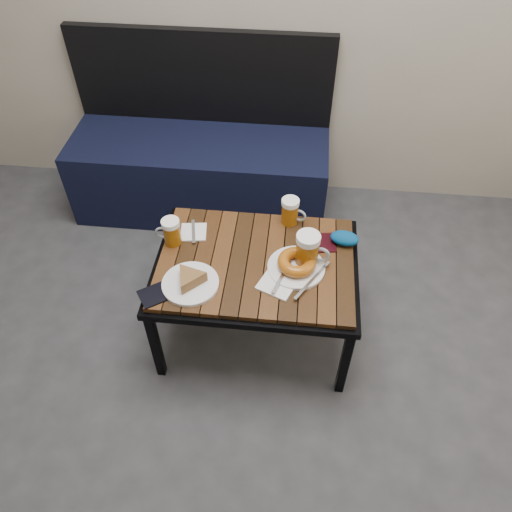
# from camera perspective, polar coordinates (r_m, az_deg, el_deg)

# --- Properties ---
(bench) EXTENTS (1.40, 0.50, 0.95)m
(bench) POSITION_cam_1_polar(r_m,az_deg,el_deg) (2.88, -6.26, 10.21)
(bench) COLOR black
(bench) RESTS_ON ground
(cafe_table) EXTENTS (0.84, 0.62, 0.47)m
(cafe_table) POSITION_cam_1_polar(r_m,az_deg,el_deg) (2.07, -0.00, -1.37)
(cafe_table) COLOR black
(cafe_table) RESTS_ON ground
(beer_mug_left) EXTENTS (0.11, 0.08, 0.12)m
(beer_mug_left) POSITION_cam_1_polar(r_m,az_deg,el_deg) (2.10, -9.67, 2.76)
(beer_mug_left) COLOR #8E4E0B
(beer_mug_left) RESTS_ON cafe_table
(beer_mug_centre) EXTENTS (0.12, 0.09, 0.12)m
(beer_mug_centre) POSITION_cam_1_polar(r_m,az_deg,el_deg) (2.17, 3.96, 5.13)
(beer_mug_centre) COLOR #8E4E0B
(beer_mug_centre) RESTS_ON cafe_table
(beer_mug_right) EXTENTS (0.14, 0.10, 0.15)m
(beer_mug_right) POSITION_cam_1_polar(r_m,az_deg,el_deg) (1.99, 5.97, 0.70)
(beer_mug_right) COLOR #8E4E0B
(beer_mug_right) RESTS_ON cafe_table
(plate_pie) EXTENTS (0.22, 0.22, 0.06)m
(plate_pie) POSITION_cam_1_polar(r_m,az_deg,el_deg) (1.95, -7.55, -2.82)
(plate_pie) COLOR white
(plate_pie) RESTS_ON cafe_table
(plate_bagel) EXTENTS (0.25, 0.29, 0.06)m
(plate_bagel) POSITION_cam_1_polar(r_m,az_deg,el_deg) (2.00, 4.65, -0.98)
(plate_bagel) COLOR white
(plate_bagel) RESTS_ON cafe_table
(napkin_left) EXTENTS (0.12, 0.14, 0.01)m
(napkin_left) POSITION_cam_1_polar(r_m,az_deg,el_deg) (2.17, -7.15, 2.73)
(napkin_left) COLOR white
(napkin_left) RESTS_ON cafe_table
(napkin_right) EXTENTS (0.17, 0.16, 0.01)m
(napkin_right) POSITION_cam_1_polar(r_m,az_deg,el_deg) (1.95, 2.39, -3.31)
(napkin_right) COLOR white
(napkin_right) RESTS_ON cafe_table
(passport_navy) EXTENTS (0.17, 0.16, 0.01)m
(passport_navy) POSITION_cam_1_polar(r_m,az_deg,el_deg) (1.96, -11.22, -4.24)
(passport_navy) COLOR black
(passport_navy) RESTS_ON cafe_table
(passport_burgundy) EXTENTS (0.10, 0.12, 0.01)m
(passport_burgundy) POSITION_cam_1_polar(r_m,az_deg,el_deg) (2.13, 7.91, 1.53)
(passport_burgundy) COLOR black
(passport_burgundy) RESTS_ON cafe_table
(knit_pouch) EXTENTS (0.13, 0.10, 0.05)m
(knit_pouch) POSITION_cam_1_polar(r_m,az_deg,el_deg) (2.13, 10.10, 2.01)
(knit_pouch) COLOR navy
(knit_pouch) RESTS_ON cafe_table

